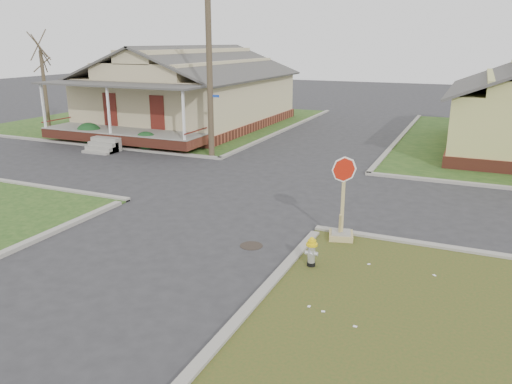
% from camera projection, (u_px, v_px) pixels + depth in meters
% --- Properties ---
extents(ground, '(120.00, 120.00, 0.00)m').
position_uv_depth(ground, '(193.00, 229.00, 15.26)').
color(ground, '#2B2A2D').
rests_on(ground, ground).
extents(verge_far_left, '(19.00, 19.00, 0.05)m').
position_uv_depth(verge_far_left, '(165.00, 120.00, 36.04)').
color(verge_far_left, '#234418').
rests_on(verge_far_left, ground).
extents(curbs, '(80.00, 40.00, 0.12)m').
position_uv_depth(curbs, '(258.00, 187.00, 19.64)').
color(curbs, gray).
rests_on(curbs, ground).
extents(manhole, '(0.64, 0.64, 0.01)m').
position_uv_depth(manhole, '(251.00, 246.00, 13.97)').
color(manhole, black).
rests_on(manhole, ground).
extents(corner_house, '(10.10, 15.50, 5.30)m').
position_uv_depth(corner_house, '(190.00, 92.00, 33.07)').
color(corner_house, brown).
rests_on(corner_house, ground).
extents(utility_pole, '(1.80, 0.28, 9.00)m').
position_uv_depth(utility_pole, '(209.00, 60.00, 23.32)').
color(utility_pole, '#423626').
rests_on(utility_pole, ground).
extents(tree_far_left, '(0.22, 0.22, 4.90)m').
position_uv_depth(tree_far_left, '(45.00, 90.00, 32.00)').
color(tree_far_left, '#423626').
rests_on(tree_far_left, verge_far_left).
extents(fire_hydrant, '(0.29, 0.29, 0.78)m').
position_uv_depth(fire_hydrant, '(312.00, 250.00, 12.50)').
color(fire_hydrant, black).
rests_on(fire_hydrant, ground).
extents(stop_sign, '(0.69, 0.67, 2.42)m').
position_uv_depth(stop_sign, '(342.00, 221.00, 14.22)').
color(stop_sign, tan).
rests_on(stop_sign, ground).
extents(hedge_left, '(1.47, 1.21, 1.12)m').
position_uv_depth(hedge_left, '(89.00, 133.00, 27.69)').
color(hedge_left, '#163D1D').
rests_on(hedge_left, verge_far_left).
extents(hedge_right, '(1.32, 1.08, 1.01)m').
position_uv_depth(hedge_right, '(146.00, 140.00, 25.91)').
color(hedge_right, '#163D1D').
rests_on(hedge_right, verge_far_left).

